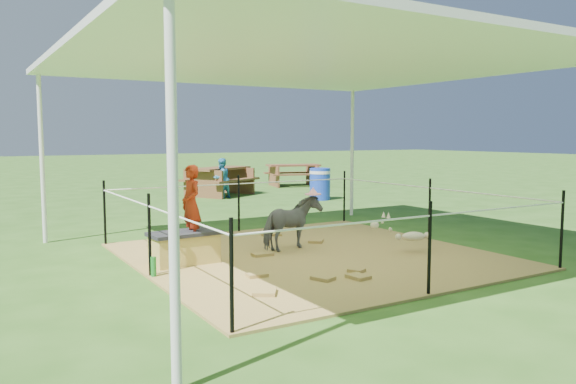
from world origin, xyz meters
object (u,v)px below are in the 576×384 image
distant_person (221,178)px  woman (191,196)px  foal (413,234)px  trash_barrel (320,184)px  straw_bale (185,249)px  pony (292,223)px  green_bottle (154,267)px  picnic_table_near (220,181)px  picnic_table_far (293,175)px

distant_person → woman: bearing=40.2°
foal → trash_barrel: size_ratio=1.10×
straw_bale → distant_person: distant_person is taller
pony → straw_bale: bearing=77.5°
green_bottle → distant_person: size_ratio=0.21×
woman → picnic_table_near: 8.57m
green_bottle → pony: (2.18, 0.49, 0.27)m
woman → distant_person: (3.53, 6.94, -0.36)m
straw_bale → picnic_table_far: (7.26, 9.19, 0.15)m
pony → picnic_table_near: (2.27, 7.63, -0.02)m
picnic_table_far → straw_bale: bearing=-113.8°
straw_bale → picnic_table_far: picnic_table_far is taller
trash_barrel → green_bottle: bearing=-137.3°
woman → picnic_table_near: woman is taller
foal → distant_person: size_ratio=0.84×
green_bottle → picnic_table_far: 12.41m
woman → picnic_table_far: (7.16, 9.19, -0.54)m
straw_bale → green_bottle: straw_bale is taller
foal → trash_barrel: bearing=88.1°
picnic_table_near → distant_person: bearing=-139.1°
straw_bale → pony: pony is taller
straw_bale → green_bottle: 0.71m
woman → green_bottle: bearing=-58.5°
pony → distant_person: 7.18m
straw_bale → trash_barrel: size_ratio=1.00×
woman → foal: 3.15m
straw_bale → trash_barrel: bearing=43.0°
woman → distant_person: 7.79m
woman → distant_person: bearing=149.8°
distant_person → green_bottle: bearing=37.7°
woman → picnic_table_near: bearing=150.4°
trash_barrel → pony: bearing=-127.6°
green_bottle → pony: 2.25m
woman → foal: woman is taller
straw_bale → woman: bearing=0.0°
trash_barrel → picnic_table_near: (-1.82, 2.32, -0.02)m
woman → picnic_table_far: woman is taller
pony → picnic_table_far: pony is taller
woman → pony: 1.61m
straw_bale → pony: bearing=1.3°
straw_bale → picnic_table_near: size_ratio=0.44×
foal → picnic_table_far: picnic_table_far is taller
picnic_table_near → foal: bearing=-124.3°
picnic_table_near → green_bottle: bearing=-147.3°
pony → picnic_table_far: 10.74m
green_bottle → woman: bearing=34.7°
woman → trash_barrel: woman is taller
pony → distant_person: (2.00, 6.90, 0.12)m
foal → picnic_table_near: (0.87, 8.64, 0.11)m
pony → distant_person: bearing=-29.9°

